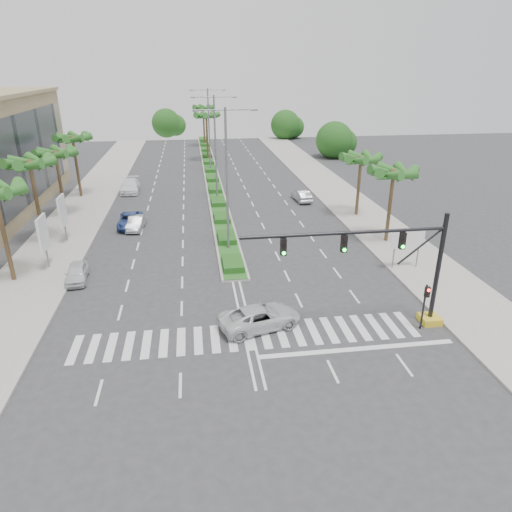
{
  "coord_description": "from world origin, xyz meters",
  "views": [
    {
      "loc": [
        -2.83,
        -23.15,
        14.98
      ],
      "look_at": [
        1.19,
        5.2,
        3.0
      ],
      "focal_mm": 32.0,
      "sensor_mm": 36.0,
      "label": 1
    }
  ],
  "objects_px": {
    "car_parked_a": "(77,273)",
    "car_parked_c": "(130,220)",
    "car_crossing": "(260,317)",
    "car_parked_b": "(136,223)",
    "car_right": "(302,195)",
    "car_parked_d": "(130,186)"
  },
  "relations": [
    {
      "from": "car_parked_a",
      "to": "car_parked_c",
      "type": "xyz_separation_m",
      "value": [
        2.57,
        12.17,
        0.04
      ]
    },
    {
      "from": "car_crossing",
      "to": "car_parked_b",
      "type": "bearing_deg",
      "value": 9.12
    },
    {
      "from": "car_parked_b",
      "to": "car_parked_c",
      "type": "height_order",
      "value": "car_parked_c"
    },
    {
      "from": "car_parked_b",
      "to": "car_parked_c",
      "type": "relative_size",
      "value": 0.8
    },
    {
      "from": "car_parked_c",
      "to": "car_crossing",
      "type": "height_order",
      "value": "car_crossing"
    },
    {
      "from": "car_right",
      "to": "car_crossing",
      "type": "bearing_deg",
      "value": 66.71
    },
    {
      "from": "car_parked_c",
      "to": "car_crossing",
      "type": "bearing_deg",
      "value": -65.05
    },
    {
      "from": "car_parked_b",
      "to": "car_parked_d",
      "type": "distance_m",
      "value": 15.07
    },
    {
      "from": "car_parked_c",
      "to": "car_right",
      "type": "bearing_deg",
      "value": 18.68
    },
    {
      "from": "car_parked_a",
      "to": "car_crossing",
      "type": "distance_m",
      "value": 15.22
    },
    {
      "from": "car_parked_d",
      "to": "car_right",
      "type": "xyz_separation_m",
      "value": [
        20.73,
        -7.27,
        -0.1
      ]
    },
    {
      "from": "car_right",
      "to": "car_parked_c",
      "type": "bearing_deg",
      "value": 14.77
    },
    {
      "from": "car_right",
      "to": "car_parked_b",
      "type": "bearing_deg",
      "value": 17.5
    },
    {
      "from": "car_crossing",
      "to": "car_parked_c",
      "type": "bearing_deg",
      "value": 9.79
    },
    {
      "from": "car_parked_b",
      "to": "car_parked_d",
      "type": "bearing_deg",
      "value": 103.55
    },
    {
      "from": "car_parked_a",
      "to": "car_right",
      "type": "relative_size",
      "value": 0.91
    },
    {
      "from": "car_parked_a",
      "to": "car_right",
      "type": "height_order",
      "value": "car_right"
    },
    {
      "from": "car_parked_a",
      "to": "car_parked_b",
      "type": "distance_m",
      "value": 11.85
    },
    {
      "from": "car_crossing",
      "to": "car_right",
      "type": "distance_m",
      "value": 29.01
    },
    {
      "from": "car_parked_b",
      "to": "car_parked_c",
      "type": "distance_m",
      "value": 1.02
    },
    {
      "from": "car_parked_a",
      "to": "car_parked_d",
      "type": "xyz_separation_m",
      "value": [
        1.05,
        26.31,
        0.15
      ]
    },
    {
      "from": "car_parked_d",
      "to": "car_crossing",
      "type": "relative_size",
      "value": 1.06
    }
  ]
}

